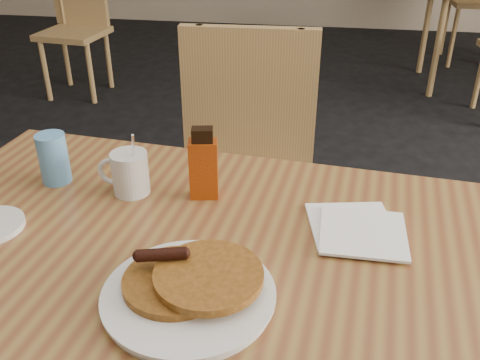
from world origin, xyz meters
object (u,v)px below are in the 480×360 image
object	(u,v)px
chair_main_far	(244,156)
main_table	(183,263)
chair_wall_extra	(76,16)
syrup_bottle	(203,166)
blue_tumbler	(54,158)
coffee_mug	(129,172)
pancake_plate	(190,289)

from	to	relation	value
chair_main_far	main_table	bearing A→B (deg)	-92.92
main_table	chair_wall_extra	size ratio (longest dim) A/B	1.49
main_table	chair_wall_extra	bearing A→B (deg)	118.20
main_table	syrup_bottle	distance (m)	0.22
main_table	blue_tumbler	xyz separation A→B (m)	(-0.35, 0.20, 0.10)
coffee_mug	blue_tumbler	bearing A→B (deg)	174.67
pancake_plate	syrup_bottle	xyz separation A→B (m)	(-0.05, 0.33, 0.06)
main_table	pancake_plate	distance (m)	0.16
coffee_mug	blue_tumbler	xyz separation A→B (m)	(-0.19, 0.02, 0.01)
chair_main_far	blue_tumbler	xyz separation A→B (m)	(-0.36, -0.52, 0.23)
coffee_mug	syrup_bottle	xyz separation A→B (m)	(0.17, 0.01, 0.03)
blue_tumbler	coffee_mug	bearing A→B (deg)	-6.61
chair_main_far	blue_tumbler	size ratio (longest dim) A/B	8.27
chair_main_far	chair_wall_extra	bearing A→B (deg)	124.05
chair_main_far	chair_wall_extra	distance (m)	2.55
main_table	chair_main_far	size ratio (longest dim) A/B	1.38
chair_wall_extra	coffee_mug	size ratio (longest dim) A/B	5.91
chair_wall_extra	main_table	bearing A→B (deg)	-54.54
main_table	coffee_mug	distance (m)	0.26
main_table	blue_tumbler	distance (m)	0.42
main_table	syrup_bottle	world-z (taller)	syrup_bottle
chair_main_far	syrup_bottle	xyz separation A→B (m)	(-0.01, -0.53, 0.24)
main_table	chair_main_far	bearing A→B (deg)	89.14
main_table	syrup_bottle	bearing A→B (deg)	89.30
pancake_plate	coffee_mug	bearing A→B (deg)	123.82
pancake_plate	blue_tumbler	xyz separation A→B (m)	(-0.40, 0.34, 0.04)
main_table	blue_tumbler	bearing A→B (deg)	150.10
pancake_plate	syrup_bottle	distance (m)	0.34
main_table	coffee_mug	bearing A→B (deg)	132.39
chair_main_far	pancake_plate	xyz separation A→B (m)	(0.04, -0.86, 0.19)
syrup_bottle	blue_tumbler	xyz separation A→B (m)	(-0.36, 0.01, -0.02)
main_table	chair_main_far	distance (m)	0.73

